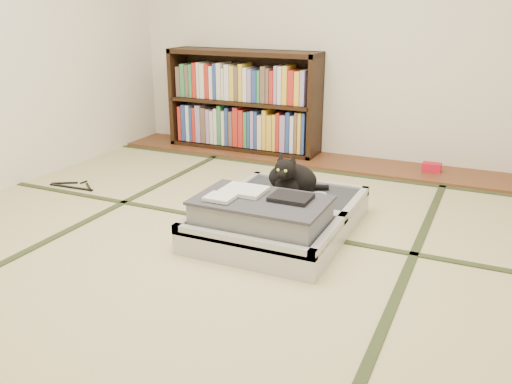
% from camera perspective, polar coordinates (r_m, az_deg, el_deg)
% --- Properties ---
extents(floor, '(4.50, 4.50, 0.00)m').
position_cam_1_polar(floor, '(3.10, -3.57, -6.18)').
color(floor, '#C8B185').
rests_on(floor, ground).
extents(wood_strip, '(4.00, 0.50, 0.02)m').
position_cam_1_polar(wood_strip, '(4.84, 7.66, 3.23)').
color(wood_strip, brown).
rests_on(wood_strip, ground).
extents(red_item, '(0.15, 0.09, 0.07)m').
position_cam_1_polar(red_item, '(4.69, 18.01, 2.50)').
color(red_item, red).
rests_on(red_item, wood_strip).
extents(tatami_borders, '(4.00, 4.50, 0.01)m').
position_cam_1_polar(tatami_borders, '(3.50, 0.24, -2.98)').
color(tatami_borders, '#2D381E').
rests_on(tatami_borders, ground).
extents(bookcase, '(1.45, 0.33, 0.93)m').
position_cam_1_polar(bookcase, '(5.12, -1.32, 9.33)').
color(bookcase, black).
rests_on(bookcase, wood_strip).
extents(suitcase, '(0.83, 1.11, 0.33)m').
position_cam_1_polar(suitcase, '(3.27, 2.15, -2.59)').
color(suitcase, '#B9B9BE').
rests_on(suitcase, floor).
extents(cat, '(0.37, 0.37, 0.30)m').
position_cam_1_polar(cat, '(3.47, 3.72, 1.45)').
color(cat, black).
rests_on(cat, suitcase).
extents(cable_coil, '(0.12, 0.12, 0.03)m').
position_cam_1_polar(cable_coil, '(3.47, 6.64, -0.38)').
color(cable_coil, white).
rests_on(cable_coil, suitcase).
extents(hanger, '(0.41, 0.19, 0.01)m').
position_cam_1_polar(hanger, '(4.37, -18.60, 0.60)').
color(hanger, black).
rests_on(hanger, floor).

